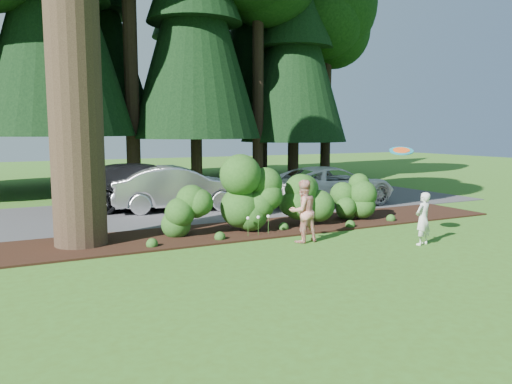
{
  "coord_description": "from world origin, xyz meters",
  "views": [
    {
      "loc": [
        -6.18,
        -9.05,
        2.79
      ],
      "look_at": [
        -0.76,
        1.63,
        1.3
      ],
      "focal_mm": 35.0,
      "sensor_mm": 36.0,
      "label": 1
    }
  ],
  "objects_px": {
    "car_silver_wagon": "(180,188)",
    "child": "(423,219)",
    "adult": "(303,211)",
    "car_dark_suv": "(146,186)",
    "frisbee": "(401,151)",
    "car_white_suv": "(330,186)"
  },
  "relations": [
    {
      "from": "car_white_suv",
      "to": "child",
      "type": "height_order",
      "value": "car_white_suv"
    },
    {
      "from": "car_white_suv",
      "to": "child",
      "type": "xyz_separation_m",
      "value": [
        -1.73,
        -6.34,
        -0.1
      ]
    },
    {
      "from": "car_dark_suv",
      "to": "frisbee",
      "type": "xyz_separation_m",
      "value": [
        4.07,
        -8.31,
        1.47
      ]
    },
    {
      "from": "car_white_suv",
      "to": "adult",
      "type": "bearing_deg",
      "value": 135.22
    },
    {
      "from": "adult",
      "to": "child",
      "type": "bearing_deg",
      "value": 143.79
    },
    {
      "from": "car_silver_wagon",
      "to": "frisbee",
      "type": "bearing_deg",
      "value": -147.59
    },
    {
      "from": "car_dark_suv",
      "to": "child",
      "type": "distance_m",
      "value": 9.75
    },
    {
      "from": "car_silver_wagon",
      "to": "frisbee",
      "type": "distance_m",
      "value": 8.15
    },
    {
      "from": "car_dark_suv",
      "to": "frisbee",
      "type": "bearing_deg",
      "value": -150.12
    },
    {
      "from": "car_dark_suv",
      "to": "child",
      "type": "relative_size",
      "value": 4.24
    },
    {
      "from": "child",
      "to": "car_silver_wagon",
      "type": "bearing_deg",
      "value": -76.94
    },
    {
      "from": "car_silver_wagon",
      "to": "car_white_suv",
      "type": "xyz_separation_m",
      "value": [
        5.38,
        -1.33,
        -0.05
      ]
    },
    {
      "from": "child",
      "to": "adult",
      "type": "height_order",
      "value": "adult"
    },
    {
      "from": "adult",
      "to": "frisbee",
      "type": "xyz_separation_m",
      "value": [
        1.97,
        -1.27,
        1.51
      ]
    },
    {
      "from": "car_dark_suv",
      "to": "adult",
      "type": "xyz_separation_m",
      "value": [
        2.1,
        -7.04,
        -0.04
      ]
    },
    {
      "from": "adult",
      "to": "car_dark_suv",
      "type": "bearing_deg",
      "value": -76.9
    },
    {
      "from": "car_dark_suv",
      "to": "frisbee",
      "type": "distance_m",
      "value": 9.37
    },
    {
      "from": "car_white_suv",
      "to": "frisbee",
      "type": "relative_size",
      "value": 8.77
    },
    {
      "from": "car_dark_suv",
      "to": "car_white_suv",
      "type": "bearing_deg",
      "value": -106.12
    },
    {
      "from": "car_dark_suv",
      "to": "car_silver_wagon",
      "type": "bearing_deg",
      "value": -132.32
    },
    {
      "from": "car_silver_wagon",
      "to": "child",
      "type": "height_order",
      "value": "car_silver_wagon"
    },
    {
      "from": "car_dark_suv",
      "to": "child",
      "type": "xyz_separation_m",
      "value": [
        4.55,
        -8.62,
        -0.18
      ]
    }
  ]
}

